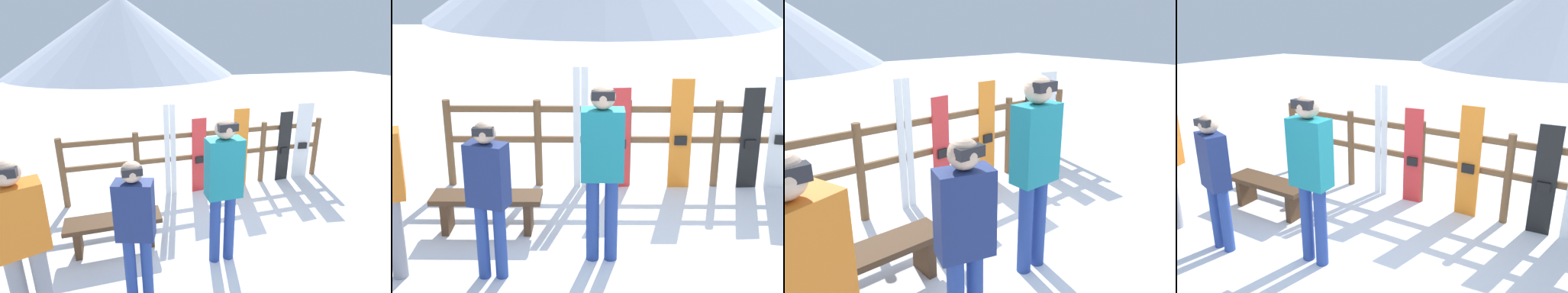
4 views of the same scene
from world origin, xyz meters
TOP-DOWN VIEW (x-y plane):
  - ground_plane at (0.00, 0.00)m, footprint 40.00×40.00m
  - fence at (0.00, 1.73)m, footprint 4.78×0.10m
  - bench at (-1.62, 0.42)m, footprint 1.21×0.36m
  - person_teal at (-0.36, -0.17)m, footprint 0.41×0.24m
  - person_navy at (-1.40, -0.51)m, footprint 0.41×0.30m
  - ski_pair_white at (-0.61, 1.67)m, footprint 0.20×0.02m
  - snowboard_red at (-0.10, 1.67)m, footprint 0.27×0.08m
  - snowboard_orange at (0.69, 1.67)m, footprint 0.29×0.05m
  - snowboard_black_stripe at (1.59, 1.67)m, footprint 0.27×0.07m
  - snowboard_white at (1.98, 1.67)m, footprint 0.30×0.09m

SIDE VIEW (x-z plane):
  - ground_plane at x=0.00m, z-range 0.00..0.00m
  - bench at x=-1.62m, z-range 0.10..0.54m
  - snowboard_red at x=-0.10m, z-range 0.00..1.35m
  - snowboard_black_stripe at x=1.59m, z-range 0.00..1.35m
  - fence at x=0.00m, z-range 0.10..1.28m
  - snowboard_orange at x=0.69m, z-range 0.00..1.47m
  - snowboard_white at x=1.98m, z-range 0.00..1.49m
  - ski_pair_white at x=-0.61m, z-range 0.00..1.62m
  - person_navy at x=-1.40m, z-range 0.14..1.70m
  - person_teal at x=-0.36m, z-range 0.17..1.98m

